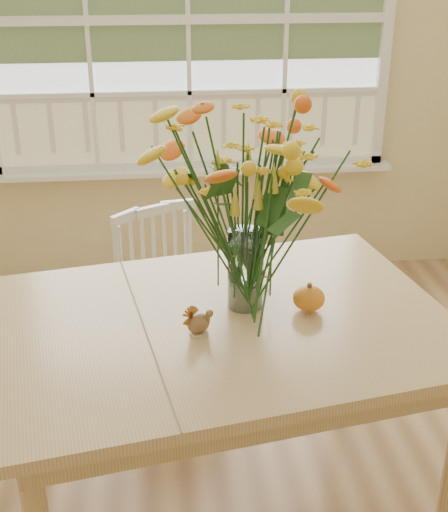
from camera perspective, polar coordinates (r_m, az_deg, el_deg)
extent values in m
cube|color=beige|center=(4.03, -2.99, 16.33)|extent=(4.00, 0.02, 2.70)
cube|color=silver|center=(3.99, -3.04, 19.13)|extent=(2.20, 0.00, 1.60)
cube|color=white|center=(4.12, -2.73, 7.06)|extent=(2.42, 0.12, 0.03)
cube|color=tan|center=(2.30, 0.05, -5.63)|extent=(1.66, 1.32, 0.04)
cube|color=tan|center=(2.34, 0.05, -7.11)|extent=(1.52, 1.18, 0.10)
cylinder|color=tan|center=(2.83, -15.68, -9.90)|extent=(0.07, 0.07, 0.76)
cylinder|color=tan|center=(3.07, 9.61, -6.20)|extent=(0.07, 0.07, 0.76)
cube|color=white|center=(3.08, -4.26, -5.08)|extent=(0.54, 0.53, 0.05)
cube|color=white|center=(3.10, -5.81, -0.18)|extent=(0.38, 0.22, 0.46)
cylinder|color=white|center=(3.03, -5.34, -10.61)|extent=(0.03, 0.03, 0.39)
cylinder|color=white|center=(3.25, -7.85, -8.03)|extent=(0.03, 0.03, 0.39)
cylinder|color=white|center=(3.16, -0.30, -8.83)|extent=(0.03, 0.03, 0.39)
cylinder|color=white|center=(3.37, -3.05, -6.50)|extent=(0.03, 0.03, 0.39)
cylinder|color=white|center=(2.31, 1.80, -1.09)|extent=(0.12, 0.12, 0.28)
ellipsoid|color=orange|center=(2.34, 7.08, -3.62)|extent=(0.11, 0.11, 0.09)
cylinder|color=#CCB78C|center=(2.20, -2.12, -6.41)|extent=(0.06, 0.06, 0.01)
ellipsoid|color=brown|center=(2.19, -2.13, -5.62)|extent=(0.10, 0.09, 0.06)
ellipsoid|color=#38160F|center=(2.47, 1.92, -2.00)|extent=(0.07, 0.07, 0.07)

